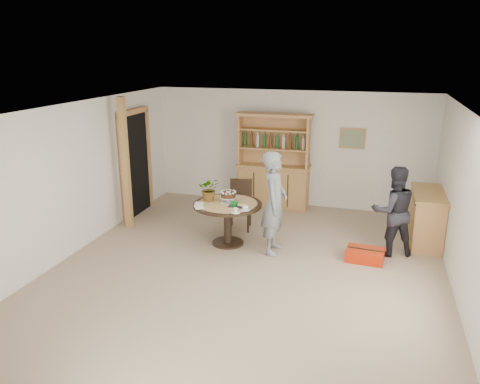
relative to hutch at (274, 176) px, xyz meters
The scene contains 17 objects.
ground 3.33m from the hutch, 84.71° to the right, with size 7.00×7.00×0.00m, color tan.
room_shell 3.41m from the hutch, 84.65° to the right, with size 6.04×7.04×2.52m.
doorway 2.94m from the hutch, 154.78° to the right, with size 0.13×1.10×2.18m.
pine_post 3.20m from the hutch, 139.62° to the right, with size 0.12×0.12×2.50m, color #B1864A.
hutch is the anchor object (origin of this frame).
sideboard 3.29m from the hutch, 22.21° to the right, with size 0.54×1.26×0.94m.
dining_table 2.30m from the hutch, 97.87° to the right, with size 1.20×1.20×0.76m.
dining_chair 1.50m from the hutch, 102.74° to the right, with size 0.48×0.48×0.95m.
birthday_cake 2.26m from the hutch, 98.05° to the right, with size 0.30×0.30×0.20m.
flower_vase 2.34m from the hutch, 106.61° to the right, with size 0.38×0.33×0.42m, color #3F7233.
gift_tray 2.41m from the hutch, 92.40° to the right, with size 0.30×0.20×0.08m.
coffee_cup_a 2.56m from the hutch, 88.10° to the right, with size 0.15×0.15×0.09m.
coffee_cup_b 2.73m from the hutch, 90.74° to the right, with size 0.15×0.15×0.08m.
napkins 2.69m from the hutch, 105.63° to the right, with size 0.24×0.33×0.03m.
teen_boy 2.45m from the hutch, 77.33° to the right, with size 0.64×0.42×1.74m, color slate.
adult_person 3.10m from the hutch, 38.00° to the right, with size 0.74×0.58×1.52m, color black.
red_suitcase 3.16m from the hutch, 48.56° to the right, with size 0.63×0.45×0.21m.
Camera 1 is at (1.76, -6.37, 3.32)m, focal length 35.00 mm.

